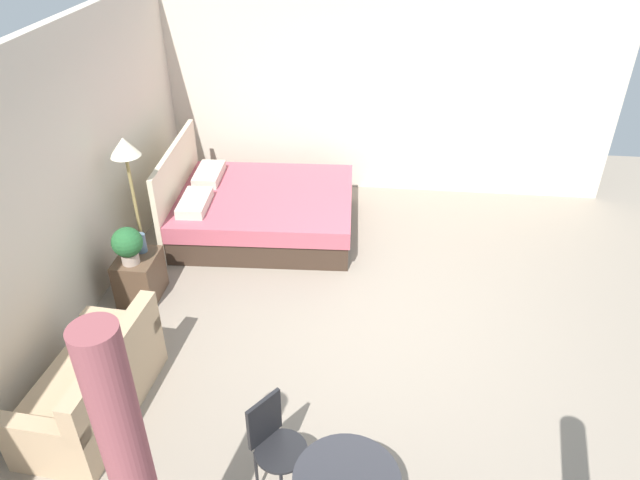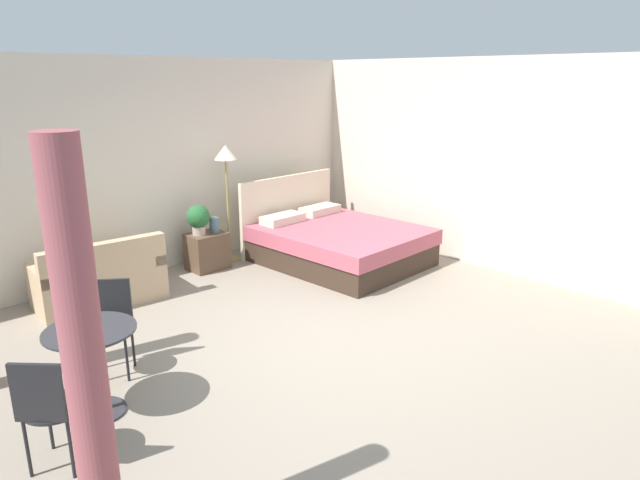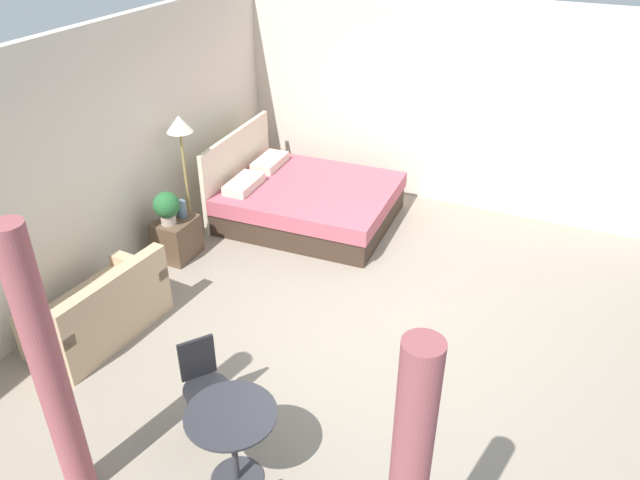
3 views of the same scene
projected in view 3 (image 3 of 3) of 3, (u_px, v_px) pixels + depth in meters
The scene contains 12 objects.
ground_plane at pixel (363, 319), 6.65m from camera, with size 9.30×9.13×0.02m, color gray.
wall_back at pixel (117, 150), 7.03m from camera, with size 9.30×0.12×2.84m, color beige.
wall_right at pixel (451, 106), 8.38m from camera, with size 0.12×6.13×2.84m, color beige.
bed at pixel (305, 200), 8.42m from camera, with size 1.94×2.31×1.13m.
couch at pixel (101, 313), 6.28m from camera, with size 1.45×0.82×0.81m.
nightstand at pixel (177, 238), 7.61m from camera, with size 0.51×0.41×0.51m.
potted_plant at pixel (167, 206), 7.29m from camera, with size 0.32×0.32×0.41m.
vase at pixel (181, 209), 7.51m from camera, with size 0.12×0.12×0.21m.
floor_lamp at pixel (181, 137), 7.43m from camera, with size 0.32×0.32×1.67m.
balcony_table at pixel (233, 434), 4.62m from camera, with size 0.69×0.69×0.73m.
cafe_chair_near_couch at pixel (202, 377), 5.14m from camera, with size 0.54×0.54×0.85m.
curtain_right at pixel (50, 374), 4.22m from camera, with size 0.22×0.22×2.36m.
Camera 3 is at (-4.98, -1.80, 4.13)m, focal length 34.60 mm.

